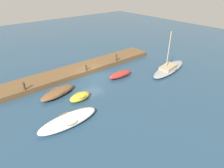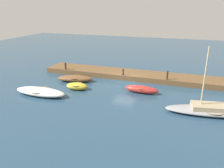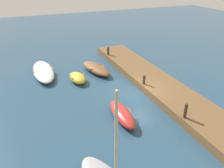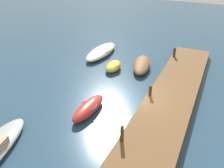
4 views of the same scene
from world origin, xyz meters
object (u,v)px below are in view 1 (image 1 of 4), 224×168
dinghy_yellow (80,97)px  rowboat_red (120,74)px  rowboat_brown (58,92)px  mooring_post_mid_east (24,86)px  sailboat_grey (169,68)px  mooring_post_west (116,58)px  mooring_post_mid_west (86,68)px  motorboat_white (68,120)px

dinghy_yellow → rowboat_red: bearing=-175.4°
rowboat_brown → mooring_post_mid_east: mooring_post_mid_east is taller
dinghy_yellow → rowboat_brown: rowboat_brown is taller
dinghy_yellow → sailboat_grey: 13.90m
dinghy_yellow → rowboat_brown: size_ratio=0.55×
sailboat_grey → mooring_post_west: bearing=-65.0°
mooring_post_west → mooring_post_mid_west: size_ratio=1.26×
rowboat_brown → dinghy_yellow: bearing=108.9°
motorboat_white → mooring_post_mid_west: size_ratio=6.82×
dinghy_yellow → rowboat_red: 7.19m
dinghy_yellow → sailboat_grey: sailboat_grey is taller
motorboat_white → mooring_post_west: (-12.24, -7.61, 0.79)m
mooring_post_mid_west → rowboat_red: bearing=131.1°
rowboat_red → mooring_post_mid_west: mooring_post_mid_west is taller
dinghy_yellow → rowboat_red: rowboat_red is taller
motorboat_white → dinghy_yellow: bearing=-135.8°
mooring_post_west → mooring_post_mid_west: mooring_post_west is taller
motorboat_white → mooring_post_mid_east: (1.37, -7.61, 0.72)m
rowboat_red → mooring_post_west: mooring_post_west is taller
mooring_post_mid_west → mooring_post_mid_east: bearing=0.0°
motorboat_white → sailboat_grey: bearing=-175.8°
rowboat_brown → mooring_post_mid_east: (2.76, -2.49, 0.71)m
mooring_post_mid_east → rowboat_red: bearing=162.6°
motorboat_white → mooring_post_mid_west: 10.26m
motorboat_white → rowboat_brown: bearing=-105.1°
mooring_post_mid_east → mooring_post_west: bearing=180.0°
rowboat_red → motorboat_white: 10.73m
sailboat_grey → rowboat_brown: bearing=-24.1°
sailboat_grey → mooring_post_mid_west: size_ratio=9.77×
rowboat_red → mooring_post_mid_east: mooring_post_mid_east is taller
dinghy_yellow → rowboat_brown: bearing=-64.1°
motorboat_white → mooring_post_west: mooring_post_west is taller
mooring_post_west → mooring_post_mid_east: mooring_post_west is taller
mooring_post_mid_west → dinghy_yellow: bearing=50.6°
rowboat_red → sailboat_grey: sailboat_grey is taller
dinghy_yellow → motorboat_white: size_ratio=0.45×
mooring_post_mid_east → rowboat_brown: bearing=138.0°
sailboat_grey → motorboat_white: bearing=-5.6°
mooring_post_west → mooring_post_mid_west: bearing=0.0°
dinghy_yellow → mooring_post_mid_east: 6.47m
motorboat_white → rowboat_brown: (-1.39, -5.12, 0.00)m
motorboat_white → mooring_post_mid_east: mooring_post_mid_east is taller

